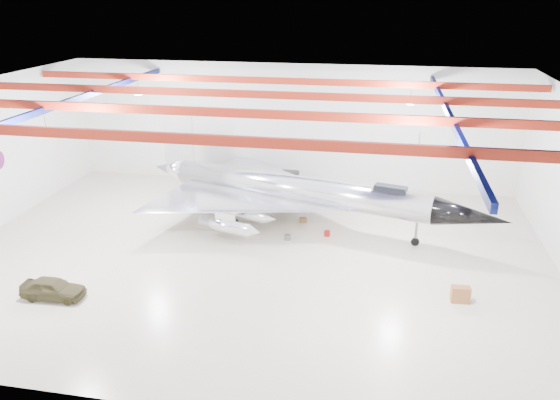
# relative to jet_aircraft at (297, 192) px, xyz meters

# --- Properties ---
(floor) EXTENTS (40.00, 40.00, 0.00)m
(floor) POSITION_rel_jet_aircraft_xyz_m (-2.15, -5.87, -2.55)
(floor) COLOR #C2B59A
(floor) RESTS_ON ground
(wall_back) EXTENTS (40.00, 0.00, 40.00)m
(wall_back) POSITION_rel_jet_aircraft_xyz_m (-2.15, 9.13, 2.95)
(wall_back) COLOR silver
(wall_back) RESTS_ON floor
(ceiling) EXTENTS (40.00, 40.00, 0.00)m
(ceiling) POSITION_rel_jet_aircraft_xyz_m (-2.15, -5.87, 8.45)
(ceiling) COLOR #0A0F38
(ceiling) RESTS_ON wall_back
(ceiling_structure) EXTENTS (39.50, 29.50, 1.08)m
(ceiling_structure) POSITION_rel_jet_aircraft_xyz_m (-2.15, -5.87, 7.78)
(ceiling_structure) COLOR maroon
(ceiling_structure) RESTS_ON ceiling
(jet_aircraft) EXTENTS (28.01, 19.84, 7.77)m
(jet_aircraft) POSITION_rel_jet_aircraft_xyz_m (0.00, 0.00, 0.00)
(jet_aircraft) COLOR silver
(jet_aircraft) RESTS_ON floor
(jeep) EXTENTS (3.79, 1.63, 1.27)m
(jeep) POSITION_rel_jet_aircraft_xyz_m (-12.21, -13.51, -1.91)
(jeep) COLOR #3E391F
(jeep) RESTS_ON floor
(desk) EXTENTS (1.11, 0.61, 0.98)m
(desk) POSITION_rel_jet_aircraft_xyz_m (11.12, -9.55, -2.06)
(desk) COLOR brown
(desk) RESTS_ON floor
(toolbox_red) EXTENTS (0.46, 0.40, 0.28)m
(toolbox_red) POSITION_rel_jet_aircraft_xyz_m (-2.66, 3.16, -2.41)
(toolbox_red) COLOR maroon
(toolbox_red) RESTS_ON floor
(engine_drum) EXTENTS (0.47, 0.47, 0.40)m
(engine_drum) POSITION_rel_jet_aircraft_xyz_m (-0.14, -3.10, -2.35)
(engine_drum) COLOR #59595B
(engine_drum) RESTS_ON floor
(parts_bin) EXTENTS (0.61, 0.53, 0.36)m
(parts_bin) POSITION_rel_jet_aircraft_xyz_m (0.51, 0.31, -2.37)
(parts_bin) COLOR olive
(parts_bin) RESTS_ON floor
(crate_small) EXTENTS (0.43, 0.39, 0.25)m
(crate_small) POSITION_rel_jet_aircraft_xyz_m (-8.87, 1.35, -2.42)
(crate_small) COLOR #59595B
(crate_small) RESTS_ON floor
(tool_chest) EXTENTS (0.47, 0.47, 0.39)m
(tool_chest) POSITION_rel_jet_aircraft_xyz_m (2.60, -1.90, -2.35)
(tool_chest) COLOR maroon
(tool_chest) RESTS_ON floor
(oil_barrel) EXTENTS (0.56, 0.50, 0.33)m
(oil_barrel) POSITION_rel_jet_aircraft_xyz_m (-3.43, 0.01, -2.38)
(oil_barrel) COLOR olive
(oil_barrel) RESTS_ON floor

